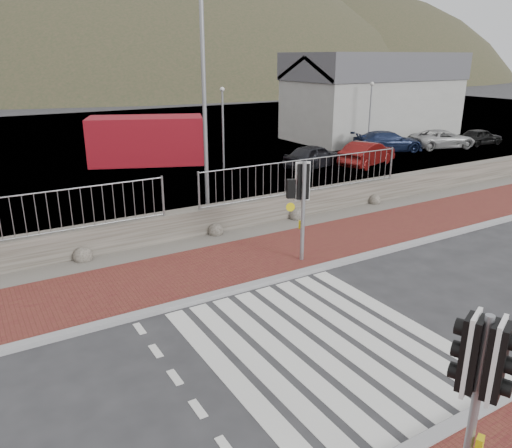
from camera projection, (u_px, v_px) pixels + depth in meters
ground at (322, 344)px, 10.16m from camera, size 220.00×220.00×0.00m
sidewalk_far at (221, 267)px, 13.80m from camera, size 40.00×3.00×0.08m
kerb_near at (443, 433)px, 7.70m from camera, size 40.00×0.25×0.12m
kerb_far at (248, 287)px, 12.58m from camera, size 40.00×0.25×0.12m
zebra_crossing at (322, 344)px, 10.16m from camera, size 4.62×5.60×0.01m
gravel_strip at (192, 245)px, 15.43m from camera, size 40.00×1.50×0.06m
stone_wall at (181, 225)px, 15.95m from camera, size 40.00×0.60×0.90m
railing at (181, 184)px, 15.39m from camera, size 18.07×0.07×1.22m
quay at (59, 145)px, 32.83m from camera, size 120.00×40.00×0.50m
water at (4, 104)px, 61.28m from camera, size 220.00×50.00×0.05m
harbor_building at (373, 95)px, 35.13m from camera, size 12.20×6.20×5.80m
hills_backdrop at (51, 219)px, 92.25m from camera, size 254.00×90.00×100.00m
traffic_signal_near at (480, 374)px, 5.87m from camera, size 0.46×0.38×2.80m
traffic_signal_far at (302, 190)px, 13.54m from camera, size 0.71×0.43×2.89m
streetlight at (208, 93)px, 16.05m from camera, size 1.67×0.31×7.88m
shipping_container at (147, 140)px, 26.95m from camera, size 6.50×4.58×2.50m
car_a at (314, 156)px, 25.98m from camera, size 3.84×2.11×1.24m
car_b at (367, 154)px, 26.54m from camera, size 4.14×2.54×1.29m
car_c at (388, 142)px, 30.35m from camera, size 4.66×2.85×1.26m
car_d at (442, 139)px, 31.64m from camera, size 4.54×2.96×1.16m
car_e at (480, 137)px, 32.69m from camera, size 3.28×1.56×1.08m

